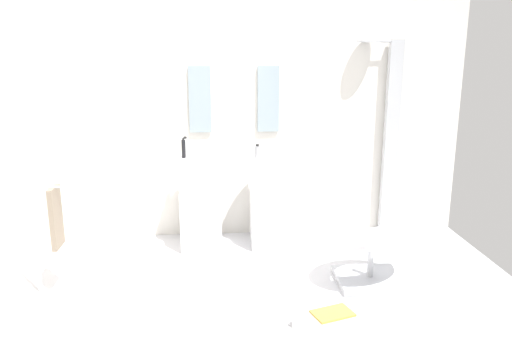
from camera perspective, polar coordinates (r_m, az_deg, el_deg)
The scene contains 15 objects.
ground_plane at distance 4.02m, azimuth -1.63°, elevation -15.51°, with size 4.80×3.60×0.04m, color silver.
rear_partition at distance 5.20m, azimuth -2.53°, elevation 6.61°, with size 4.80×0.10×2.60m, color silver.
pedestal_sink_left at distance 4.97m, azimuth -6.33°, elevation -3.37°, with size 0.46×0.46×1.02m.
pedestal_sink_right at distance 4.99m, azimuth 1.72°, elevation -3.22°, with size 0.46×0.46×1.02m.
vanity_mirror_left at distance 5.11m, azimuth -6.48°, elevation 8.18°, with size 0.22×0.03×0.67m, color #8C9EA8.
vanity_mirror_right at distance 5.13m, azimuth 1.42°, elevation 8.28°, with size 0.22×0.03×0.67m, color #8C9EA8.
shower_column at distance 5.41m, azimuth 15.12°, elevation 4.06°, with size 0.49×0.24×2.05m.
lounge_chair at distance 4.33m, azimuth 13.15°, elevation -8.24°, with size 1.00×1.00×0.65m.
towel_rack at distance 4.28m, azimuth -22.38°, elevation -5.25°, with size 0.37×0.22×0.95m.
area_rug at distance 3.76m, azimuth 5.83°, elevation -17.43°, with size 1.06×0.81×0.01m, color #B2B2B7.
magazine_ochre at distance 3.92m, azimuth 8.81°, elevation -15.88°, with size 0.30×0.19×0.02m, color gold.
coffee_mug at distance 3.72m, azimuth 4.83°, elevation -16.92°, with size 0.08×0.08×0.09m, color white.
soap_bottle_white at distance 4.92m, azimuth -8.13°, elevation 2.72°, with size 0.06×0.06×0.20m.
soap_bottle_grey at distance 4.82m, azimuth 0.17°, elevation 2.24°, with size 0.05×0.05×0.14m.
soap_bottle_black at distance 4.86m, azimuth -8.33°, elevation 2.56°, with size 0.04×0.04×0.20m.
Camera 1 is at (-0.14, -3.51, 1.95)m, focal length 34.75 mm.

